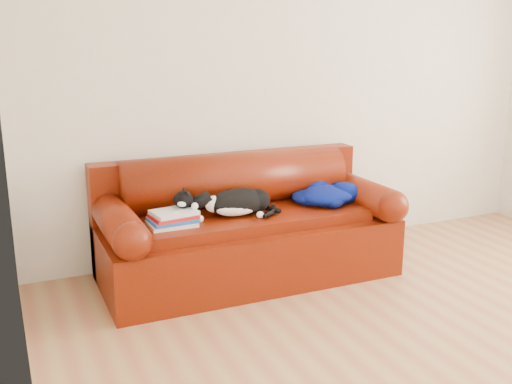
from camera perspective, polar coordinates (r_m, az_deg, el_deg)
ground at (r=3.67m, az=19.29°, el=-14.08°), size 4.50×4.50×0.00m
room_shell at (r=3.35m, az=23.11°, el=12.72°), size 4.52×4.02×2.61m
sofa_base at (r=4.37m, az=-0.77°, el=-5.12°), size 2.10×0.90×0.50m
sofa_back at (r=4.49m, az=-1.99°, el=-0.51°), size 2.10×1.01×0.88m
book_stack at (r=3.99m, az=-7.93°, el=-2.49°), size 0.31×0.26×0.10m
cat at (r=4.16m, az=-1.78°, el=-1.04°), size 0.64×0.32×0.24m
blanket at (r=4.51m, az=6.73°, el=-0.21°), size 0.58×0.47×0.16m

